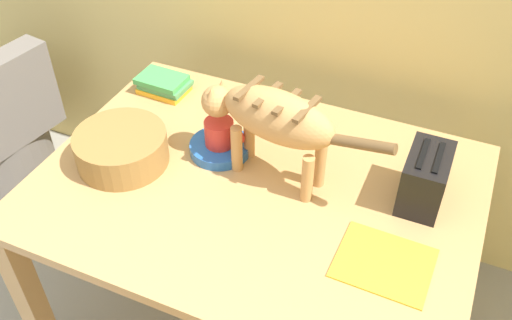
{
  "coord_description": "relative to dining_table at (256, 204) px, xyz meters",
  "views": [
    {
      "loc": [
        0.6,
        -0.11,
        1.96
      ],
      "look_at": [
        0.08,
        1.06,
        0.85
      ],
      "focal_mm": 39.86,
      "sensor_mm": 36.0,
      "label": 1
    }
  ],
  "objects": [
    {
      "name": "dining_table",
      "position": [
        0.0,
        0.0,
        0.0
      ],
      "size": [
        1.35,
        0.99,
        0.75
      ],
      "color": "tan",
      "rests_on": "ground_plane"
    },
    {
      "name": "book_stack",
      "position": [
        -0.52,
        0.33,
        0.12
      ],
      "size": [
        0.19,
        0.14,
        0.07
      ],
      "color": "#F8AD25",
      "rests_on": "dining_table"
    },
    {
      "name": "magazine",
      "position": [
        0.44,
        -0.15,
        0.09
      ],
      "size": [
        0.26,
        0.22,
        0.01
      ],
      "primitive_type": "cube",
      "rotation": [
        0.0,
        0.0,
        -0.02
      ],
      "color": "yellow",
      "rests_on": "dining_table"
    },
    {
      "name": "saucer_bowl",
      "position": [
        -0.17,
        0.1,
        0.1
      ],
      "size": [
        0.2,
        0.2,
        0.03
      ],
      "primitive_type": "cylinder",
      "color": "#245CB0",
      "rests_on": "dining_table"
    },
    {
      "name": "cat",
      "position": [
        0.02,
        0.07,
        0.3
      ],
      "size": [
        0.62,
        0.2,
        0.31
      ],
      "rotation": [
        0.0,
        0.0,
        1.41
      ],
      "color": "tan",
      "rests_on": "dining_table"
    },
    {
      "name": "wicker_basket",
      "position": [
        -0.44,
        -0.07,
        0.14
      ],
      "size": [
        0.29,
        0.29,
        0.11
      ],
      "color": "olive",
      "rests_on": "dining_table"
    },
    {
      "name": "coffee_mug",
      "position": [
        -0.17,
        0.1,
        0.16
      ],
      "size": [
        0.14,
        0.1,
        0.09
      ],
      "color": "red",
      "rests_on": "saucer_bowl"
    },
    {
      "name": "toaster",
      "position": [
        0.48,
        0.14,
        0.17
      ],
      "size": [
        0.12,
        0.2,
        0.18
      ],
      "color": "black",
      "rests_on": "dining_table"
    }
  ]
}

